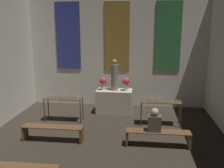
% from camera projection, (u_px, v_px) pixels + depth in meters
% --- Properties ---
extents(wall_back, '(7.60, 0.16, 4.93)m').
position_uv_depth(wall_back, '(117.00, 47.00, 10.39)').
color(wall_back, silver).
rests_on(wall_back, ground_plane).
extents(altar, '(1.39, 0.74, 0.91)m').
position_uv_depth(altar, '(114.00, 101.00, 9.85)').
color(altar, '#BCB29E').
rests_on(altar, ground_plane).
extents(statue, '(0.27, 0.27, 1.21)m').
position_uv_depth(statue, '(114.00, 76.00, 9.62)').
color(statue, gray).
rests_on(statue, altar).
extents(flower_vase_left, '(0.28, 0.28, 0.51)m').
position_uv_depth(flower_vase_left, '(103.00, 82.00, 9.73)').
color(flower_vase_left, beige).
rests_on(flower_vase_left, altar).
extents(flower_vase_right, '(0.28, 0.28, 0.51)m').
position_uv_depth(flower_vase_right, '(126.00, 83.00, 9.63)').
color(flower_vase_right, beige).
rests_on(flower_vase_right, altar).
extents(candle_rack_left, '(1.37, 0.45, 1.04)m').
position_uv_depth(candle_rack_left, '(64.00, 101.00, 8.91)').
color(candle_rack_left, '#473823').
rests_on(candle_rack_left, ground_plane).
extents(candle_rack_right, '(1.37, 0.45, 1.04)m').
position_uv_depth(candle_rack_right, '(160.00, 104.00, 8.52)').
color(candle_rack_right, '#473823').
rests_on(candle_rack_right, ground_plane).
extents(pew_back_left, '(1.80, 0.36, 0.46)m').
position_uv_depth(pew_back_left, '(53.00, 130.00, 7.37)').
color(pew_back_left, brown).
rests_on(pew_back_left, ground_plane).
extents(pew_back_right, '(1.80, 0.36, 0.46)m').
position_uv_depth(pew_back_right, '(158.00, 135.00, 7.02)').
color(pew_back_right, brown).
rests_on(pew_back_right, ground_plane).
extents(person_seated, '(0.36, 0.24, 0.67)m').
position_uv_depth(person_seated, '(155.00, 121.00, 6.94)').
color(person_seated, '#4C4238').
rests_on(person_seated, pew_back_right).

